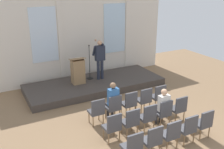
# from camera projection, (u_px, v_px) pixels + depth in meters

# --- Properties ---
(ground_plane) EXTENTS (16.50, 16.50, 0.00)m
(ground_plane) POSITION_uv_depth(u_px,v_px,m) (165.00, 146.00, 7.58)
(ground_plane) COLOR #846647
(rear_partition) EXTENTS (8.60, 0.14, 3.83)m
(rear_partition) POSITION_uv_depth(u_px,v_px,m) (82.00, 38.00, 12.19)
(rear_partition) COLOR silver
(rear_partition) RESTS_ON ground
(stage_platform) EXTENTS (5.94, 2.29, 0.30)m
(stage_platform) POSITION_uv_depth(u_px,v_px,m) (95.00, 84.00, 11.60)
(stage_platform) COLOR #3F3833
(stage_platform) RESTS_ON ground
(speaker) EXTENTS (0.52, 0.69, 1.76)m
(speaker) POSITION_uv_depth(u_px,v_px,m) (100.00, 57.00, 11.51)
(speaker) COLOR #232838
(speaker) RESTS_ON stage_platform
(mic_stand) EXTENTS (0.28, 0.28, 1.56)m
(mic_stand) POSITION_uv_depth(u_px,v_px,m) (90.00, 71.00, 11.77)
(mic_stand) COLOR black
(mic_stand) RESTS_ON stage_platform
(lectern) EXTENTS (0.60, 0.48, 1.16)m
(lectern) POSITION_uv_depth(u_px,v_px,m) (78.00, 71.00, 11.17)
(lectern) COLOR #93724C
(lectern) RESTS_ON stage_platform
(chair_r0_c0) EXTENTS (0.46, 0.44, 0.94)m
(chair_r0_c0) POSITION_uv_depth(u_px,v_px,m) (97.00, 110.00, 8.52)
(chair_r0_c0) COLOR olive
(chair_r0_c0) RESTS_ON ground
(chair_r0_c1) EXTENTS (0.46, 0.44, 0.94)m
(chair_r0_c1) POSITION_uv_depth(u_px,v_px,m) (114.00, 106.00, 8.79)
(chair_r0_c1) COLOR olive
(chair_r0_c1) RESTS_ON ground
(audience_r0_c1) EXTENTS (0.36, 0.39, 1.36)m
(audience_r0_c1) POSITION_uv_depth(u_px,v_px,m) (113.00, 99.00, 8.78)
(audience_r0_c1) COLOR #2D2D33
(audience_r0_c1) RESTS_ON ground
(chair_r0_c2) EXTENTS (0.46, 0.44, 0.94)m
(chair_r0_c2) POSITION_uv_depth(u_px,v_px,m) (129.00, 102.00, 9.06)
(chair_r0_c2) COLOR olive
(chair_r0_c2) RESTS_ON ground
(chair_r0_c3) EXTENTS (0.46, 0.44, 0.94)m
(chair_r0_c3) POSITION_uv_depth(u_px,v_px,m) (144.00, 99.00, 9.33)
(chair_r0_c3) COLOR olive
(chair_r0_c3) RESTS_ON ground
(chair_r0_c4) EXTENTS (0.46, 0.44, 0.94)m
(chair_r0_c4) POSITION_uv_depth(u_px,v_px,m) (158.00, 95.00, 9.61)
(chair_r0_c4) COLOR olive
(chair_r0_c4) RESTS_ON ground
(chair_r1_c0) EXTENTS (0.46, 0.44, 0.94)m
(chair_r1_c0) POSITION_uv_depth(u_px,v_px,m) (113.00, 126.00, 7.61)
(chair_r1_c0) COLOR olive
(chair_r1_c0) RESTS_ON ground
(chair_r1_c1) EXTENTS (0.46, 0.44, 0.94)m
(chair_r1_c1) POSITION_uv_depth(u_px,v_px,m) (131.00, 121.00, 7.89)
(chair_r1_c1) COLOR olive
(chair_r1_c1) RESTS_ON ground
(chair_r1_c2) EXTENTS (0.46, 0.44, 0.94)m
(chair_r1_c2) POSITION_uv_depth(u_px,v_px,m) (148.00, 116.00, 8.16)
(chair_r1_c2) COLOR olive
(chair_r1_c2) RESTS_ON ground
(chair_r1_c3) EXTENTS (0.46, 0.44, 0.94)m
(chair_r1_c3) POSITION_uv_depth(u_px,v_px,m) (164.00, 112.00, 8.43)
(chair_r1_c3) COLOR olive
(chair_r1_c3) RESTS_ON ground
(audience_r1_c3) EXTENTS (0.36, 0.39, 1.30)m
(audience_r1_c3) POSITION_uv_depth(u_px,v_px,m) (163.00, 105.00, 8.43)
(audience_r1_c3) COLOR #2D2D33
(audience_r1_c3) RESTS_ON ground
(chair_r1_c4) EXTENTS (0.46, 0.44, 0.94)m
(chair_r1_c4) POSITION_uv_depth(u_px,v_px,m) (179.00, 107.00, 8.70)
(chair_r1_c4) COLOR olive
(chair_r1_c4) RESTS_ON ground
(chair_r2_c0) EXTENTS (0.46, 0.44, 0.94)m
(chair_r2_c0) POSITION_uv_depth(u_px,v_px,m) (133.00, 146.00, 6.71)
(chair_r2_c0) COLOR olive
(chair_r2_c0) RESTS_ON ground
(chair_r2_c1) EXTENTS (0.46, 0.44, 0.94)m
(chair_r2_c1) POSITION_uv_depth(u_px,v_px,m) (152.00, 139.00, 6.98)
(chair_r2_c1) COLOR olive
(chair_r2_c1) RESTS_ON ground
(chair_r2_c2) EXTENTS (0.46, 0.44, 0.94)m
(chair_r2_c2) POSITION_uv_depth(u_px,v_px,m) (171.00, 133.00, 7.25)
(chair_r2_c2) COLOR olive
(chair_r2_c2) RESTS_ON ground
(chair_r2_c3) EXTENTS (0.46, 0.44, 0.94)m
(chair_r2_c3) POSITION_uv_depth(u_px,v_px,m) (188.00, 128.00, 7.52)
(chair_r2_c3) COLOR olive
(chair_r2_c3) RESTS_ON ground
(chair_r2_c4) EXTENTS (0.46, 0.44, 0.94)m
(chair_r2_c4) POSITION_uv_depth(u_px,v_px,m) (204.00, 122.00, 7.80)
(chair_r2_c4) COLOR olive
(chair_r2_c4) RESTS_ON ground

